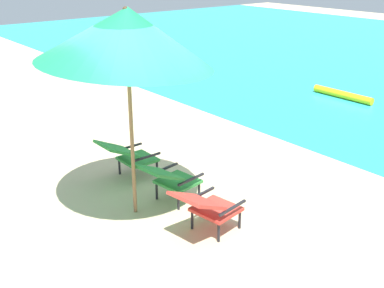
{
  "coord_description": "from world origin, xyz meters",
  "views": [
    {
      "loc": [
        4.88,
        -3.52,
        3.26
      ],
      "look_at": [
        0.0,
        0.46,
        0.75
      ],
      "focal_mm": 44.32,
      "sensor_mm": 36.0,
      "label": 1
    }
  ],
  "objects_px": {
    "lounge_chair_left": "(128,155)",
    "lounge_chair_right": "(207,206)",
    "swim_buoy": "(342,95)",
    "beach_umbrella_center": "(127,36)",
    "lounge_chair_center": "(169,177)"
  },
  "relations": [
    {
      "from": "lounge_chair_left",
      "to": "lounge_chair_center",
      "type": "height_order",
      "value": "same"
    },
    {
      "from": "swim_buoy",
      "to": "lounge_chair_right",
      "type": "xyz_separation_m",
      "value": [
        2.5,
        -6.54,
        0.31
      ]
    },
    {
      "from": "lounge_chair_left",
      "to": "lounge_chair_center",
      "type": "relative_size",
      "value": 0.94
    },
    {
      "from": "swim_buoy",
      "to": "beach_umbrella_center",
      "type": "relative_size",
      "value": 0.54
    },
    {
      "from": "lounge_chair_left",
      "to": "beach_umbrella_center",
      "type": "bearing_deg",
      "value": -27.5
    },
    {
      "from": "swim_buoy",
      "to": "lounge_chair_center",
      "type": "distance_m",
      "value": 6.64
    },
    {
      "from": "swim_buoy",
      "to": "lounge_chair_center",
      "type": "bearing_deg",
      "value": -76.31
    },
    {
      "from": "swim_buoy",
      "to": "lounge_chair_left",
      "type": "height_order",
      "value": "lounge_chair_left"
    },
    {
      "from": "lounge_chair_center",
      "to": "swim_buoy",
      "type": "bearing_deg",
      "value": 103.69
    },
    {
      "from": "swim_buoy",
      "to": "lounge_chair_right",
      "type": "height_order",
      "value": "lounge_chair_right"
    },
    {
      "from": "swim_buoy",
      "to": "beach_umbrella_center",
      "type": "xyz_separation_m",
      "value": [
        1.46,
        -6.94,
        2.28
      ]
    },
    {
      "from": "lounge_chair_right",
      "to": "beach_umbrella_center",
      "type": "distance_m",
      "value": 2.26
    },
    {
      "from": "lounge_chair_center",
      "to": "lounge_chair_right",
      "type": "xyz_separation_m",
      "value": [
        0.93,
        -0.1,
        0.0
      ]
    },
    {
      "from": "lounge_chair_left",
      "to": "lounge_chair_right",
      "type": "distance_m",
      "value": 1.99
    },
    {
      "from": "swim_buoy",
      "to": "beach_umbrella_center",
      "type": "distance_m",
      "value": 7.45
    }
  ]
}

